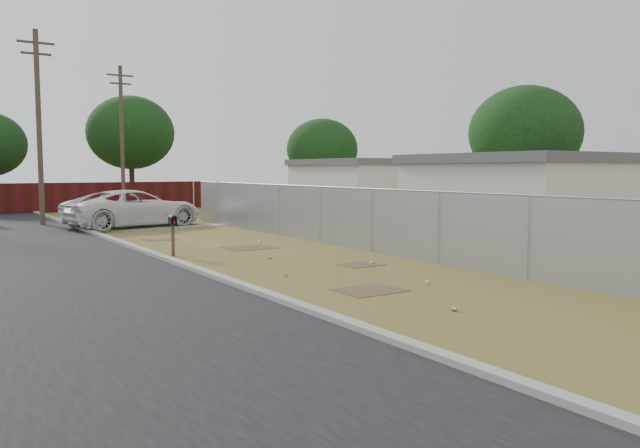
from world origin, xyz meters
TOP-DOWN VIEW (x-y plane):
  - ground at (0.00, 0.00)m, footprint 120.00×120.00m
  - chainlink_fence at (3.12, 1.03)m, footprint 0.10×27.06m
  - utility_poles at (-3.67, 20.67)m, footprint 12.60×8.24m
  - houses at (9.70, 3.13)m, footprint 9.30×17.24m
  - horizon_trees at (0.84, 23.56)m, footprint 33.32×31.94m
  - mailbox at (-2.51, 2.47)m, footprint 0.26×0.54m
  - pickup_truck at (-0.69, 12.55)m, footprint 6.55×4.02m
  - scattered_litter at (0.20, -2.06)m, footprint 3.13×11.80m

SIDE VIEW (x-z plane):
  - ground at x=0.00m, z-range 0.00..0.00m
  - scattered_litter at x=0.20m, z-range 0.01..0.08m
  - chainlink_fence at x=3.12m, z-range -0.21..1.81m
  - pickup_truck at x=-0.69m, z-range 0.00..1.70m
  - mailbox at x=-2.51m, z-range 0.36..1.61m
  - houses at x=9.70m, z-range 0.01..3.11m
  - horizon_trees at x=0.84m, z-range 0.74..8.52m
  - utility_poles at x=-3.67m, z-range 0.19..9.19m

